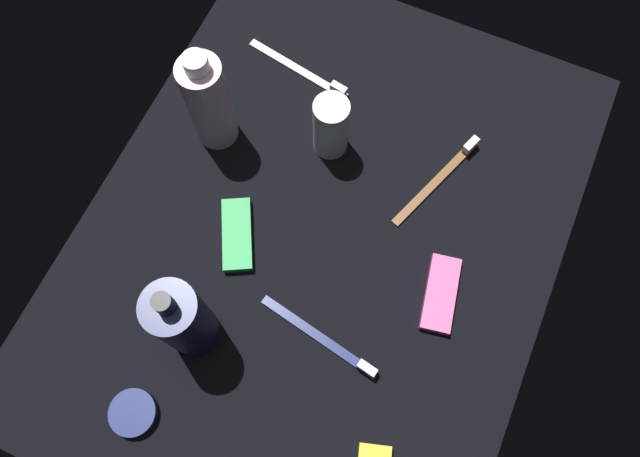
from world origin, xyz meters
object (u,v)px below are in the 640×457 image
at_px(toothbrush_navy, 326,341).
at_px(toothbrush_white, 304,72).
at_px(cream_tin_left, 133,413).
at_px(deodorant_stick, 331,127).
at_px(toothbrush_brown, 441,176).
at_px(snack_bar_pink, 440,294).
at_px(snack_bar_green, 237,235).
at_px(lotion_bottle, 182,320).
at_px(bodywash_bottle, 208,102).

distance_m(toothbrush_navy, toothbrush_white, 0.41).
bearing_deg(toothbrush_navy, cream_tin_left, -45.39).
height_order(deodorant_stick, toothbrush_navy, deodorant_stick).
bearing_deg(toothbrush_white, toothbrush_brown, 72.89).
distance_m(snack_bar_pink, cream_tin_left, 0.43).
distance_m(snack_bar_green, snack_bar_pink, 0.29).
bearing_deg(toothbrush_brown, snack_bar_pink, 19.89).
bearing_deg(snack_bar_pink, cream_tin_left, -55.63).
height_order(lotion_bottle, deodorant_stick, lotion_bottle).
height_order(deodorant_stick, toothbrush_brown, deodorant_stick).
bearing_deg(lotion_bottle, snack_bar_green, -176.64).
relative_size(lotion_bottle, deodorant_stick, 1.71).
bearing_deg(toothbrush_navy, bodywash_bottle, -128.68).
distance_m(toothbrush_navy, snack_bar_green, 0.19).
bearing_deg(toothbrush_navy, toothbrush_white, -151.34).
relative_size(bodywash_bottle, cream_tin_left, 3.09).
distance_m(deodorant_stick, snack_bar_pink, 0.28).
xyz_separation_m(toothbrush_white, cream_tin_left, (0.55, 0.01, 0.00)).
distance_m(bodywash_bottle, snack_bar_pink, 0.41).
height_order(toothbrush_navy, snack_bar_green, toothbrush_navy).
xyz_separation_m(lotion_bottle, cream_tin_left, (0.12, -0.02, -0.07)).
bearing_deg(toothbrush_white, lotion_bottle, 4.72).
bearing_deg(deodorant_stick, snack_bar_pink, 57.05).
height_order(toothbrush_navy, toothbrush_white, same).
xyz_separation_m(bodywash_bottle, toothbrush_brown, (-0.07, 0.33, -0.08)).
relative_size(lotion_bottle, bodywash_bottle, 1.01).
xyz_separation_m(toothbrush_navy, toothbrush_brown, (-0.29, 0.06, 0.00)).
relative_size(bodywash_bottle, toothbrush_white, 1.02).
bearing_deg(lotion_bottle, bodywash_bottle, -158.42).
height_order(toothbrush_white, cream_tin_left, toothbrush_white).
distance_m(deodorant_stick, toothbrush_white, 0.14).
relative_size(lotion_bottle, snack_bar_green, 1.77).
bearing_deg(toothbrush_brown, deodorant_stick, -84.19).
height_order(toothbrush_white, snack_bar_pink, toothbrush_white).
bearing_deg(snack_bar_pink, bodywash_bottle, -115.12).
bearing_deg(toothbrush_brown, bodywash_bottle, -78.61).
distance_m(lotion_bottle, cream_tin_left, 0.14).
xyz_separation_m(deodorant_stick, toothbrush_navy, (0.27, 0.11, -0.05)).
distance_m(lotion_bottle, deodorant_stick, 0.33).
distance_m(toothbrush_white, cream_tin_left, 0.55).
bearing_deg(snack_bar_green, toothbrush_white, 157.15).
xyz_separation_m(toothbrush_brown, snack_bar_pink, (0.16, 0.06, 0.00)).
xyz_separation_m(bodywash_bottle, snack_bar_green, (0.14, 0.10, -0.08)).
bearing_deg(deodorant_stick, snack_bar_green, -17.93).
relative_size(bodywash_bottle, deodorant_stick, 1.70).
bearing_deg(toothbrush_navy, toothbrush_brown, 168.98).
bearing_deg(lotion_bottle, toothbrush_brown, 147.42).
xyz_separation_m(toothbrush_navy, toothbrush_white, (-0.36, -0.20, 0.00)).
xyz_separation_m(toothbrush_navy, snack_bar_green, (-0.08, -0.17, 0.00)).
bearing_deg(cream_tin_left, toothbrush_brown, 152.81).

